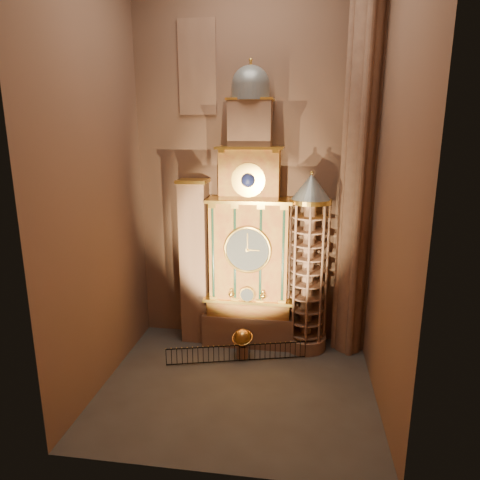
% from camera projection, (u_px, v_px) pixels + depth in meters
% --- Properties ---
extents(floor, '(14.00, 14.00, 0.00)m').
position_uv_depth(floor, '(238.00, 386.00, 22.39)').
color(floor, '#383330').
rests_on(floor, ground).
extents(wall_back, '(22.00, 0.00, 22.00)m').
position_uv_depth(wall_back, '(252.00, 165.00, 25.47)').
color(wall_back, brown).
rests_on(wall_back, floor).
extents(wall_left, '(0.00, 22.00, 22.00)m').
position_uv_depth(wall_left, '(94.00, 173.00, 20.67)').
color(wall_left, brown).
rests_on(wall_left, floor).
extents(wall_right, '(0.00, 22.00, 22.00)m').
position_uv_depth(wall_right, '(395.00, 177.00, 18.75)').
color(wall_right, brown).
rests_on(wall_right, floor).
extents(astronomical_clock, '(5.60, 2.41, 16.70)m').
position_uv_depth(astronomical_clock, '(250.00, 239.00, 25.53)').
color(astronomical_clock, '#8C634C').
rests_on(astronomical_clock, floor).
extents(portrait_tower, '(1.80, 1.60, 10.20)m').
position_uv_depth(portrait_tower, '(195.00, 261.00, 26.38)').
color(portrait_tower, '#8C634C').
rests_on(portrait_tower, floor).
extents(stair_turret, '(2.50, 2.50, 10.80)m').
position_uv_depth(stair_turret, '(308.00, 266.00, 25.14)').
color(stair_turret, '#8C634C').
rests_on(stair_turret, floor).
extents(gothic_pier, '(2.04, 2.04, 22.00)m').
position_uv_depth(gothic_pier, '(359.00, 167.00, 23.67)').
color(gothic_pier, '#8C634C').
rests_on(gothic_pier, floor).
extents(stained_glass_window, '(2.20, 0.14, 5.20)m').
position_uv_depth(stained_glass_window, '(197.00, 68.00, 24.49)').
color(stained_glass_window, navy).
rests_on(stained_glass_window, wall_back).
extents(celestial_globe, '(1.47, 1.42, 1.78)m').
position_uv_depth(celestial_globe, '(242.00, 341.00, 24.96)').
color(celestial_globe, '#8C634C').
rests_on(celestial_globe, floor).
extents(iron_railing, '(7.80, 2.10, 1.02)m').
position_uv_depth(iron_railing, '(237.00, 353.00, 24.57)').
color(iron_railing, black).
rests_on(iron_railing, floor).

